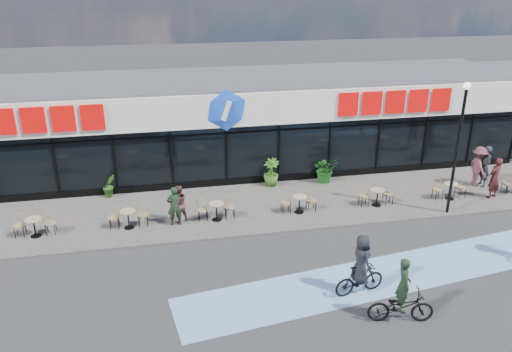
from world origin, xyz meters
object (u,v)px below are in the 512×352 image
Objects in this scene: potted_plant_right at (326,169)px; pedestrian_c at (494,178)px; pedestrian_b at (478,166)px; potted_plant_mid at (271,172)px; cyclist_a at (360,271)px; pedestrian_a at (485,166)px; patron_left at (174,206)px; potted_plant_left at (109,186)px; lamp_post at (459,139)px; patron_right at (178,204)px.

potted_plant_right is 0.69× the size of pedestrian_c.
potted_plant_right is at bearing -46.84° from pedestrian_c.
potted_plant_mid is at bearing 85.02° from pedestrian_b.
cyclist_a reaches higher than potted_plant_right.
pedestrian_a reaches higher than potted_plant_mid.
potted_plant_mid is 0.80× the size of patron_left.
pedestrian_c is (-0.12, -1.35, -0.02)m from pedestrian_b.
potted_plant_left is at bearing 89.44° from pedestrian_b.
lamp_post is 4.35m from pedestrian_b.
patron_right is 0.76× the size of cyclist_a.
potted_plant_left is 4.31m from patron_left.
potted_plant_left is 4.25m from patron_right.
patron_left is 7.85m from cyclist_a.
pedestrian_a and cyclist_a have the same top height.
potted_plant_mid is 5.34m from patron_right.
patron_right is at bearing -46.81° from potted_plant_left.
patron_right is 13.97m from pedestrian_b.
potted_plant_right is at bearing -97.71° from pedestrian_a.
potted_plant_left is at bearing -56.49° from patron_left.
pedestrian_a reaches higher than patron_right.
lamp_post is at bearing -46.81° from pedestrian_a.
lamp_post reaches higher than cyclist_a.
potted_plant_right is at bearing 81.53° from pedestrian_b.
potted_plant_right is 7.43m from pedestrian_c.
cyclist_a is at bearing 127.79° from patron_left.
pedestrian_c is (13.97, -0.14, 0.12)m from patron_left.
pedestrian_b reaches higher than patron_left.
potted_plant_right is 0.79× the size of patron_left.
pedestrian_c is (-0.38, -1.26, -0.04)m from pedestrian_a.
potted_plant_left is 12.15m from cyclist_a.
cyclist_a is (-5.78, -4.54, -2.50)m from lamp_post.
potted_plant_mid is 0.70× the size of pedestrian_c.
potted_plant_right is 0.68× the size of pedestrian_b.
cyclist_a is (-8.90, -6.78, -0.25)m from pedestrian_a.
patron_left is at bearing 101.47° from pedestrian_b.
potted_plant_right is 8.90m from cyclist_a.
pedestrian_a is (17.09, -2.19, 0.45)m from potted_plant_left.
cyclist_a reaches higher than patron_right.
patron_right is 7.90m from cyclist_a.
cyclist_a is (0.82, -8.80, 0.08)m from potted_plant_mid.
pedestrian_a is (3.12, 2.24, -2.25)m from lamp_post.
potted_plant_right is 7.65m from patron_right.
potted_plant_mid is 0.63× the size of cyclist_a.
pedestrian_a is at bearing 158.66° from patron_right.
pedestrian_a is (9.72, -2.03, 0.32)m from potted_plant_mid.
potted_plant_right is 0.66× the size of pedestrian_a.
patron_right reaches higher than potted_plant_left.
potted_plant_left is 10.01m from potted_plant_right.
potted_plant_mid is 2.64m from potted_plant_right.
patron_left is 1.04× the size of patron_right.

